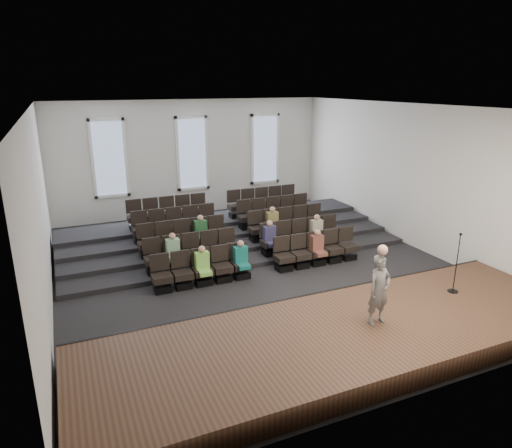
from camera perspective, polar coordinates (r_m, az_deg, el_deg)
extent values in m
plane|color=black|center=(14.73, -0.10, -5.38)|extent=(14.00, 14.00, 0.00)
cube|color=white|center=(13.60, -0.11, 14.48)|extent=(12.00, 14.00, 0.02)
cube|color=silver|center=(20.47, -8.00, 8.20)|extent=(12.00, 0.04, 5.00)
cube|color=silver|center=(8.30, 19.64, -6.27)|extent=(12.00, 0.04, 5.00)
cube|color=silver|center=(12.89, -25.50, 1.31)|extent=(0.04, 14.00, 5.00)
cube|color=silver|center=(17.20, 18.73, 5.73)|extent=(0.04, 14.00, 5.00)
cube|color=#503122|center=(10.62, 11.22, -13.79)|extent=(11.80, 3.60, 0.50)
cube|color=black|center=(11.92, 6.37, -9.90)|extent=(11.80, 0.06, 0.52)
cube|color=black|center=(16.72, -3.26, -2.32)|extent=(11.80, 4.80, 0.15)
cube|color=black|center=(17.16, -3.88, -1.54)|extent=(11.80, 3.75, 0.30)
cube|color=black|center=(17.60, -4.46, -0.80)|extent=(11.80, 2.70, 0.45)
cube|color=black|center=(18.06, -5.02, -0.10)|extent=(11.80, 1.65, 0.60)
cube|color=black|center=(13.31, -11.60, -7.85)|extent=(0.47, 0.43, 0.20)
cube|color=black|center=(13.18, -11.68, -6.63)|extent=(0.55, 0.50, 0.19)
cube|color=black|center=(13.22, -11.98, -4.66)|extent=(0.55, 0.08, 0.50)
cube|color=black|center=(13.43, -9.08, -7.48)|extent=(0.47, 0.43, 0.20)
cube|color=black|center=(13.30, -9.15, -6.27)|extent=(0.55, 0.50, 0.19)
cube|color=black|center=(13.33, -9.46, -4.32)|extent=(0.55, 0.08, 0.50)
cube|color=black|center=(13.57, -6.62, -7.10)|extent=(0.47, 0.43, 0.20)
cube|color=black|center=(13.44, -6.66, -5.90)|extent=(0.55, 0.50, 0.19)
cube|color=black|center=(13.48, -6.99, -3.97)|extent=(0.55, 0.08, 0.50)
cube|color=black|center=(13.73, -4.21, -6.72)|extent=(0.47, 0.43, 0.20)
cube|color=black|center=(13.61, -4.24, -5.52)|extent=(0.55, 0.50, 0.19)
cube|color=black|center=(13.64, -4.57, -3.62)|extent=(0.55, 0.08, 0.50)
cube|color=black|center=(13.92, -1.87, -6.33)|extent=(0.47, 0.43, 0.20)
cube|color=black|center=(13.80, -1.88, -5.15)|extent=(0.55, 0.50, 0.19)
cube|color=black|center=(13.83, -2.22, -3.27)|extent=(0.55, 0.08, 0.50)
cube|color=black|center=(14.47, 3.50, -5.41)|extent=(0.47, 0.43, 0.20)
cube|color=black|center=(14.36, 3.52, -4.26)|extent=(0.55, 0.50, 0.19)
cube|color=black|center=(14.39, 3.17, -2.46)|extent=(0.55, 0.08, 0.50)
cube|color=black|center=(14.74, 5.59, -5.03)|extent=(0.47, 0.43, 0.20)
cube|color=black|center=(14.62, 5.62, -3.91)|extent=(0.55, 0.50, 0.19)
cube|color=black|center=(14.65, 5.27, -2.14)|extent=(0.55, 0.08, 0.50)
cube|color=black|center=(15.02, 7.60, -4.66)|extent=(0.47, 0.43, 0.20)
cube|color=black|center=(14.91, 7.65, -3.56)|extent=(0.55, 0.50, 0.19)
cube|color=black|center=(14.94, 7.30, -1.83)|extent=(0.55, 0.08, 0.50)
cube|color=black|center=(15.32, 9.53, -4.31)|extent=(0.47, 0.43, 0.20)
cube|color=black|center=(15.21, 9.59, -3.22)|extent=(0.55, 0.50, 0.19)
cube|color=black|center=(15.24, 9.24, -1.53)|extent=(0.55, 0.08, 0.50)
cube|color=black|center=(15.64, 11.39, -3.96)|extent=(0.47, 0.43, 0.20)
cube|color=black|center=(15.53, 11.46, -2.89)|extent=(0.55, 0.50, 0.19)
cube|color=black|center=(15.56, 11.11, -1.23)|extent=(0.55, 0.08, 0.50)
cube|color=black|center=(14.20, -12.55, -5.62)|extent=(0.47, 0.43, 0.20)
cube|color=black|center=(14.08, -12.63, -4.45)|extent=(0.55, 0.50, 0.19)
cube|color=black|center=(14.13, -12.91, -2.62)|extent=(0.55, 0.08, 0.50)
cube|color=black|center=(14.31, -10.19, -5.29)|extent=(0.47, 0.43, 0.20)
cube|color=black|center=(14.19, -10.26, -4.13)|extent=(0.55, 0.50, 0.19)
cube|color=black|center=(14.24, -10.54, -2.31)|extent=(0.55, 0.08, 0.50)
cube|color=black|center=(14.44, -7.87, -4.96)|extent=(0.47, 0.43, 0.20)
cube|color=black|center=(14.32, -7.92, -3.81)|extent=(0.55, 0.50, 0.19)
cube|color=black|center=(14.37, -8.22, -2.01)|extent=(0.55, 0.08, 0.50)
cube|color=black|center=(14.59, -5.60, -4.62)|extent=(0.47, 0.43, 0.20)
cube|color=black|center=(14.48, -5.63, -3.49)|extent=(0.55, 0.50, 0.19)
cube|color=black|center=(14.53, -5.94, -1.70)|extent=(0.55, 0.08, 0.50)
cube|color=black|center=(14.77, -3.38, -4.29)|extent=(0.47, 0.43, 0.20)
cube|color=black|center=(14.66, -3.40, -3.17)|extent=(0.55, 0.50, 0.19)
cube|color=black|center=(14.71, -3.71, -1.41)|extent=(0.55, 0.08, 0.50)
cube|color=black|center=(15.29, 1.73, -3.50)|extent=(0.47, 0.43, 0.20)
cube|color=black|center=(15.18, 1.74, -2.41)|extent=(0.55, 0.50, 0.19)
cube|color=black|center=(15.23, 1.42, -0.71)|extent=(0.55, 0.08, 0.50)
cube|color=black|center=(15.54, 3.74, -3.18)|extent=(0.47, 0.43, 0.20)
cube|color=black|center=(15.44, 3.76, -2.11)|extent=(0.55, 0.50, 0.19)
cube|color=black|center=(15.48, 3.43, -0.44)|extent=(0.55, 0.08, 0.50)
cube|color=black|center=(15.81, 5.68, -2.87)|extent=(0.47, 0.43, 0.20)
cube|color=black|center=(15.71, 5.71, -1.81)|extent=(0.55, 0.50, 0.19)
cube|color=black|center=(15.75, 5.38, -0.17)|extent=(0.55, 0.08, 0.50)
cube|color=black|center=(16.10, 7.55, -2.57)|extent=(0.47, 0.43, 0.20)
cube|color=black|center=(15.99, 7.59, -1.52)|extent=(0.55, 0.50, 0.19)
cube|color=black|center=(16.04, 7.26, 0.08)|extent=(0.55, 0.08, 0.50)
cube|color=black|center=(16.40, 9.35, -2.27)|extent=(0.47, 0.43, 0.20)
cube|color=black|center=(16.30, 9.40, -1.24)|extent=(0.55, 0.50, 0.19)
cube|color=black|center=(16.34, 9.08, 0.33)|extent=(0.55, 0.08, 0.50)
cube|color=black|center=(15.11, -13.38, -3.64)|extent=(0.47, 0.42, 0.20)
cube|color=black|center=(15.00, -13.46, -2.54)|extent=(0.55, 0.50, 0.19)
cube|color=black|center=(15.07, -13.72, -0.82)|extent=(0.55, 0.08, 0.50)
cube|color=black|center=(15.21, -11.16, -3.35)|extent=(0.47, 0.42, 0.20)
cube|color=black|center=(15.10, -11.23, -2.25)|extent=(0.55, 0.50, 0.19)
cube|color=black|center=(15.17, -11.49, -0.55)|extent=(0.55, 0.08, 0.50)
cube|color=black|center=(15.33, -8.97, -3.06)|extent=(0.47, 0.42, 0.20)
cube|color=black|center=(15.23, -9.03, -1.97)|extent=(0.55, 0.50, 0.19)
cube|color=black|center=(15.29, -9.30, -0.28)|extent=(0.55, 0.08, 0.50)
cube|color=black|center=(15.48, -6.83, -2.77)|extent=(0.47, 0.42, 0.20)
cube|color=black|center=(15.38, -6.87, -1.68)|extent=(0.55, 0.50, 0.19)
cube|color=black|center=(15.44, -7.15, -0.01)|extent=(0.55, 0.08, 0.50)
cube|color=black|center=(15.65, -4.72, -2.48)|extent=(0.47, 0.42, 0.20)
cube|color=black|center=(15.55, -4.75, -1.40)|extent=(0.55, 0.50, 0.19)
cube|color=black|center=(15.61, -5.04, 0.25)|extent=(0.55, 0.08, 0.50)
cube|color=black|center=(16.14, 0.15, -1.79)|extent=(0.47, 0.42, 0.20)
cube|color=black|center=(16.04, 0.15, -0.75)|extent=(0.55, 0.50, 0.19)
cube|color=black|center=(16.10, -0.15, 0.85)|extent=(0.55, 0.08, 0.50)
cube|color=black|center=(16.38, 2.08, -1.52)|extent=(0.47, 0.42, 0.20)
cube|color=black|center=(16.28, 2.09, -0.48)|extent=(0.55, 0.50, 0.19)
cube|color=black|center=(16.34, 1.79, 1.09)|extent=(0.55, 0.08, 0.50)
cube|color=black|center=(16.63, 3.94, -1.25)|extent=(0.47, 0.42, 0.20)
cube|color=black|center=(16.54, 3.96, -0.23)|extent=(0.55, 0.50, 0.19)
cube|color=black|center=(16.60, 3.66, 1.32)|extent=(0.55, 0.08, 0.50)
cube|color=black|center=(16.90, 5.75, -0.99)|extent=(0.47, 0.42, 0.20)
cube|color=black|center=(16.81, 5.78, 0.01)|extent=(0.55, 0.50, 0.19)
cube|color=black|center=(16.87, 5.48, 1.54)|extent=(0.55, 0.08, 0.50)
cube|color=black|center=(17.19, 7.50, -0.74)|extent=(0.47, 0.42, 0.20)
cube|color=black|center=(17.10, 7.54, 0.25)|extent=(0.55, 0.50, 0.19)
cube|color=black|center=(17.16, 7.24, 1.75)|extent=(0.55, 0.08, 0.50)
cube|color=black|center=(16.03, -14.11, -1.90)|extent=(0.47, 0.42, 0.20)
cube|color=black|center=(15.94, -14.19, -0.85)|extent=(0.55, 0.50, 0.19)
cube|color=black|center=(16.02, -14.43, 0.76)|extent=(0.55, 0.08, 0.50)
cube|color=black|center=(16.13, -12.02, -1.63)|extent=(0.47, 0.42, 0.20)
cube|color=black|center=(16.03, -12.08, -0.59)|extent=(0.55, 0.50, 0.19)
cube|color=black|center=(16.11, -12.33, 1.01)|extent=(0.55, 0.08, 0.50)
cube|color=black|center=(16.25, -9.95, -1.37)|extent=(0.47, 0.42, 0.20)
cube|color=black|center=(16.15, -10.01, -0.33)|extent=(0.55, 0.50, 0.19)
cube|color=black|center=(16.23, -10.26, 1.26)|extent=(0.55, 0.08, 0.50)
cube|color=black|center=(16.39, -7.91, -1.11)|extent=(0.47, 0.42, 0.20)
cube|color=black|center=(16.29, -7.96, -0.08)|extent=(0.55, 0.50, 0.19)
cube|color=black|center=(16.37, -8.22, 1.49)|extent=(0.55, 0.08, 0.50)
cube|color=black|center=(16.54, -5.92, -0.86)|extent=(0.47, 0.42, 0.20)
cube|color=black|center=(16.45, -5.95, 0.17)|extent=(0.55, 0.50, 0.19)
cube|color=black|center=(16.53, -6.22, 1.73)|extent=(0.55, 0.08, 0.50)
cube|color=black|center=(17.01, -1.27, -0.25)|extent=(0.47, 0.42, 0.20)
cube|color=black|center=(16.92, -1.27, 0.75)|extent=(0.55, 0.50, 0.19)
cube|color=black|center=(17.00, -1.55, 2.26)|extent=(0.55, 0.08, 0.50)
cube|color=black|center=(17.24, 0.58, -0.01)|extent=(0.47, 0.42, 0.20)
cube|color=black|center=(17.15, 0.58, 0.97)|extent=(0.55, 0.50, 0.19)
cube|color=black|center=(17.22, 0.30, 2.46)|extent=(0.55, 0.08, 0.50)
cube|color=black|center=(17.48, 2.38, 0.22)|extent=(0.47, 0.42, 0.20)
cube|color=black|center=(17.39, 2.39, 1.19)|extent=(0.55, 0.50, 0.19)
cube|color=black|center=(17.46, 2.11, 2.66)|extent=(0.55, 0.08, 0.50)
cube|color=black|center=(17.74, 4.12, 0.44)|extent=(0.47, 0.42, 0.20)
cube|color=black|center=(17.65, 4.14, 1.41)|extent=(0.55, 0.50, 0.19)
cube|color=black|center=(17.72, 3.86, 2.85)|extent=(0.55, 0.08, 0.50)
cube|color=black|center=(18.01, 5.82, 0.66)|extent=(0.47, 0.42, 0.20)
cube|color=black|center=(17.93, 5.85, 1.61)|extent=(0.55, 0.50, 0.19)
cube|color=black|center=(18.00, 5.56, 3.04)|extent=(0.55, 0.08, 0.50)
cube|color=black|center=(16.98, -14.76, -0.34)|extent=(0.47, 0.42, 0.20)
cube|color=black|center=(16.89, -14.84, 0.66)|extent=(0.55, 0.50, 0.19)
cube|color=black|center=(16.98, -15.06, 2.17)|extent=(0.55, 0.08, 0.50)
cube|color=black|center=(17.07, -12.78, -0.10)|extent=(0.47, 0.42, 0.20)
cube|color=black|center=(16.98, -12.85, 0.90)|extent=(0.55, 0.50, 0.19)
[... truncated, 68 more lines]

